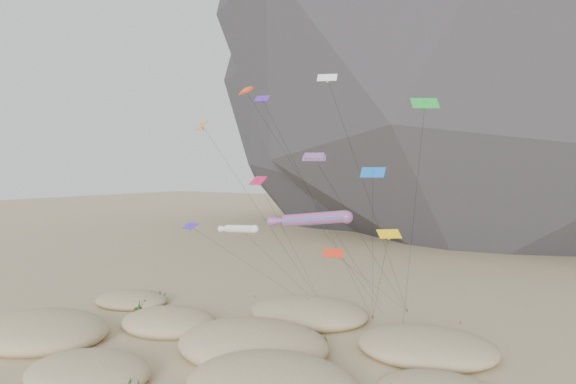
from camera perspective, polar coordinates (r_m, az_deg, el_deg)
name	(u,v)px	position (r m, az deg, el deg)	size (l,w,h in m)	color
ground	(212,363)	(52.36, -7.70, -16.83)	(500.00, 500.00, 0.00)	#CCB789
dunes	(228,342)	(55.47, -6.16, -14.89)	(51.97, 36.20, 3.97)	#CCB789
dune_grass	(230,338)	(56.26, -5.93, -14.53)	(40.21, 29.12, 1.55)	black
kite_stakes	(351,310)	(69.06, 6.40, -11.87)	(26.67, 5.73, 0.30)	#3F2D1E
rainbow_tube_kite	(312,219)	(55.44, 2.44, -2.74)	(8.77, 14.74, 13.22)	#FE2C1A
white_tube_kite	(239,229)	(59.90, -5.00, -3.76)	(6.62, 15.26, 11.44)	silver
orange_parafoil	(248,94)	(66.14, -4.06, 9.86)	(12.79, 13.63, 26.63)	#F4400C
multi_parafoil	(316,160)	(54.13, 2.84, 3.30)	(4.31, 17.45, 18.75)	red
delta_kites	(301,166)	(56.15, 1.30, 2.67)	(30.26, 20.81, 26.66)	green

